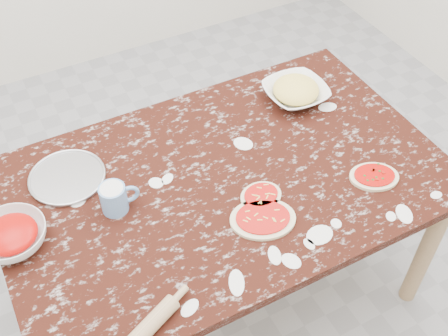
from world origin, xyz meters
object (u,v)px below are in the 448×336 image
cheese_bowl (296,93)px  flour_mug (115,198)px  pizza_tray (67,178)px  rolling_pin (144,332)px  sauce_bowl (12,237)px  worktable (224,193)px

cheese_bowl → flour_mug: 0.89m
pizza_tray → rolling_pin: 0.70m
sauce_bowl → rolling_pin: size_ratio=0.91×
rolling_pin → pizza_tray: bearing=91.4°
pizza_tray → sauce_bowl: size_ratio=1.18×
worktable → rolling_pin: size_ratio=6.36×
cheese_bowl → rolling_pin: 1.18m
sauce_bowl → pizza_tray: bearing=40.2°
pizza_tray → flour_mug: bearing=-62.7°
pizza_tray → flour_mug: flour_mug is taller
flour_mug → rolling_pin: flour_mug is taller
cheese_bowl → rolling_pin: (-0.96, -0.70, -0.01)m
pizza_tray → sauce_bowl: sauce_bowl is taller
worktable → pizza_tray: (-0.50, 0.26, 0.09)m
sauce_bowl → flour_mug: bearing=-2.5°
rolling_pin → sauce_bowl: bearing=116.9°
cheese_bowl → pizza_tray: bearing=179.9°
sauce_bowl → rolling_pin: bearing=-63.1°
worktable → sauce_bowl: (-0.74, 0.06, 0.12)m
pizza_tray → cheese_bowl: cheese_bowl is taller
worktable → pizza_tray: pizza_tray is taller
worktable → rolling_pin: (-0.49, -0.44, 0.11)m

